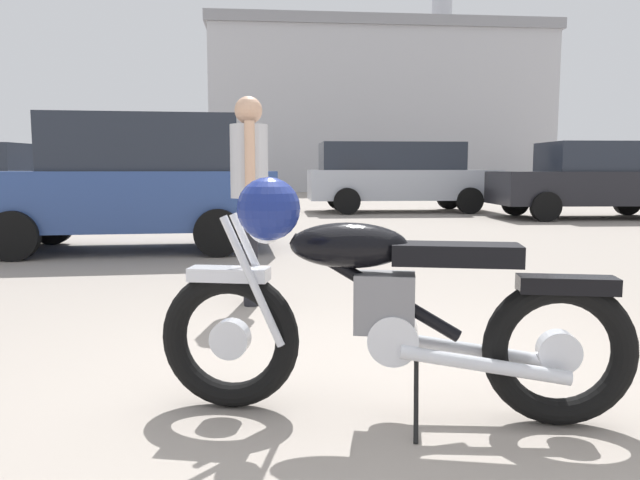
% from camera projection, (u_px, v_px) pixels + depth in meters
% --- Properties ---
extents(ground_plane, '(80.00, 80.00, 0.00)m').
position_uv_depth(ground_plane, '(384.00, 393.00, 3.01)').
color(ground_plane, gray).
extents(vintage_motorcycle, '(2.06, 0.73, 1.07)m').
position_uv_depth(vintage_motorcycle, '(376.00, 308.00, 2.67)').
color(vintage_motorcycle, black).
rests_on(vintage_motorcycle, ground_plane).
extents(bystander, '(0.30, 0.46, 1.66)m').
position_uv_depth(bystander, '(249.00, 178.00, 4.91)').
color(bystander, black).
rests_on(bystander, ground_plane).
extents(red_hatchback_near, '(4.72, 2.02, 1.74)m').
position_uv_depth(red_hatchback_near, '(397.00, 175.00, 15.59)').
color(red_hatchback_near, black).
rests_on(red_hatchback_near, ground_plane).
extents(white_estate_far, '(4.22, 1.97, 1.67)m').
position_uv_depth(white_estate_far, '(591.00, 180.00, 13.57)').
color(white_estate_far, black).
rests_on(white_estate_far, ground_plane).
extents(pale_sedan_back, '(4.02, 2.06, 1.78)m').
position_uv_depth(pale_sedan_back, '(134.00, 182.00, 8.21)').
color(pale_sedan_back, black).
rests_on(pale_sedan_back, ground_plane).
extents(industrial_building, '(17.32, 12.30, 17.51)m').
position_uv_depth(industrial_building, '(368.00, 113.00, 34.34)').
color(industrial_building, '#B2B2B7').
rests_on(industrial_building, ground_plane).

